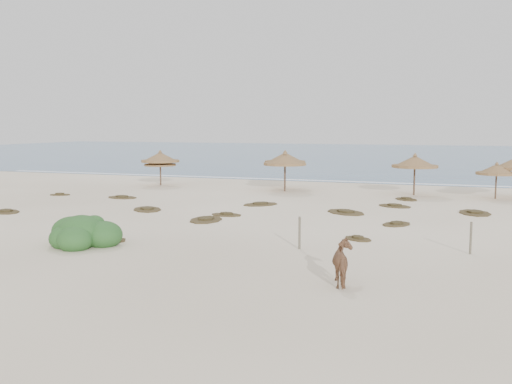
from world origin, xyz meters
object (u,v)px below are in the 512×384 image
bush (82,234)px  horse (345,263)px  palapa_1 (160,158)px  palapa_0 (160,162)px

bush → horse: bearing=-11.3°
horse → bush: size_ratio=0.50×
horse → palapa_1: bearing=-70.0°
palapa_0 → palapa_1: palapa_1 is taller
palapa_1 → horse: palapa_1 is taller
horse → bush: (-11.32, 2.27, -0.21)m
palapa_0 → bush: bearing=-68.8°
palapa_1 → palapa_0: bearing=122.3°
palapa_0 → horse: (19.99, -24.57, -1.22)m
palapa_0 → palapa_1: 0.45m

